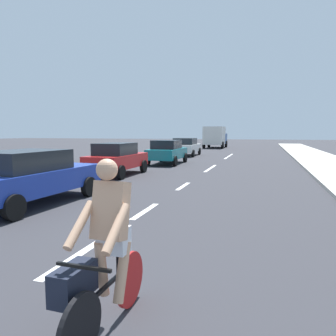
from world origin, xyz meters
TOP-DOWN VIEW (x-y plane):
  - ground_plane at (0.00, 20.00)m, footprint 160.00×160.00m
  - lane_stripe_2 at (0.00, 7.57)m, footprint 0.16×1.80m
  - lane_stripe_3 at (0.00, 10.91)m, footprint 0.16×1.80m
  - lane_stripe_4 at (0.00, 15.05)m, footprint 0.16×1.80m
  - lane_stripe_5 at (0.00, 20.63)m, footprint 0.16×1.80m
  - lane_stripe_6 at (0.00, 22.55)m, footprint 0.16×1.80m
  - lane_stripe_7 at (0.00, 29.30)m, footprint 0.16×1.80m
  - lane_stripe_8 at (0.00, 31.43)m, footprint 0.16×1.80m
  - lane_stripe_9 at (0.00, 33.52)m, footprint 0.16×1.80m
  - cyclist at (1.43, 5.91)m, footprint 0.62×1.71m
  - parked_car_blue at (-3.51, 10.68)m, footprint 2.29×4.67m
  - parked_car_red at (-3.88, 17.30)m, footprint 1.88×3.98m
  - parked_car_teal at (-3.18, 23.40)m, footprint 2.00×4.22m
  - parked_car_white at (-3.77, 31.03)m, footprint 2.17×4.60m
  - delivery_truck at (-3.41, 46.28)m, footprint 2.69×6.24m

SIDE VIEW (x-z plane):
  - ground_plane at x=0.00m, z-range 0.00..0.00m
  - lane_stripe_2 at x=0.00m, z-range 0.00..0.01m
  - lane_stripe_3 at x=0.00m, z-range 0.00..0.01m
  - lane_stripe_4 at x=0.00m, z-range 0.00..0.01m
  - lane_stripe_5 at x=0.00m, z-range 0.00..0.01m
  - lane_stripe_6 at x=0.00m, z-range 0.00..0.01m
  - lane_stripe_7 at x=0.00m, z-range 0.00..0.01m
  - lane_stripe_8 at x=0.00m, z-range 0.00..0.01m
  - lane_stripe_9 at x=0.00m, z-range 0.00..0.01m
  - cyclist at x=1.43m, z-range -0.08..1.74m
  - parked_car_red at x=-3.88m, z-range 0.05..1.62m
  - parked_car_teal at x=-3.18m, z-range 0.05..1.62m
  - parked_car_white at x=-3.77m, z-range 0.06..1.63m
  - parked_car_blue at x=-3.51m, z-range 0.06..1.63m
  - delivery_truck at x=-3.41m, z-range 0.10..2.90m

